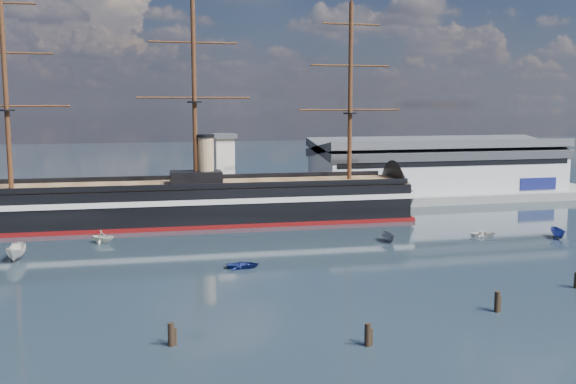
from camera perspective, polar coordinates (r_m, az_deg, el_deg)
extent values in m
plane|color=black|center=(110.27, -4.58, -4.43)|extent=(600.00, 600.00, 0.00)
cube|color=slate|center=(146.86, -3.09, -1.35)|extent=(180.00, 18.00, 2.00)
cube|color=#B7BABC|center=(165.60, 13.14, 1.93)|extent=(62.00, 20.00, 10.00)
cube|color=#3F4247|center=(165.14, 13.20, 3.87)|extent=(63.00, 21.00, 2.00)
cube|color=silver|center=(141.58, -5.66, 1.95)|extent=(4.00, 4.00, 14.00)
cube|color=#3F4247|center=(141.02, -5.70, 4.99)|extent=(5.00, 5.00, 1.00)
cube|color=black|center=(128.25, -9.03, -0.96)|extent=(88.55, 19.35, 7.00)
cube|color=silver|center=(128.08, -9.04, -0.43)|extent=(90.55, 19.66, 1.00)
cube|color=#670C0D|center=(128.85, -9.00, -2.57)|extent=(90.55, 19.62, 0.90)
cone|color=black|center=(140.23, 10.25, -0.37)|extent=(11.59, 16.09, 15.68)
cube|color=brown|center=(127.76, -9.06, 0.63)|extent=(88.50, 18.07, 0.40)
cube|color=black|center=(127.79, -8.18, 1.28)|extent=(10.22, 6.38, 2.50)
cylinder|color=tan|center=(127.67, -7.32, 2.87)|extent=(3.20, 3.20, 9.00)
cylinder|color=#381E0F|center=(128.05, -23.83, 8.70)|extent=(0.90, 0.90, 38.00)
cylinder|color=#381E0F|center=(127.11, -8.36, 10.19)|extent=(0.90, 0.90, 42.00)
cylinder|color=#381E0F|center=(134.17, 5.55, 8.82)|extent=(0.90, 0.90, 36.00)
imported|color=silver|center=(105.40, -22.95, -5.61)|extent=(7.53, 3.16, 2.95)
imported|color=navy|center=(92.80, -4.03, -6.76)|extent=(1.47, 3.03, 1.37)
imported|color=slate|center=(111.21, 8.94, -4.40)|extent=(5.00, 1.88, 1.99)
imported|color=silver|center=(113.51, -16.16, -4.37)|extent=(5.57, 7.28, 2.45)
imported|color=silver|center=(119.72, 16.96, -3.78)|extent=(1.44, 2.86, 1.28)
imported|color=navy|center=(122.38, 22.88, -3.81)|extent=(6.01, 3.59, 2.26)
cylinder|color=black|center=(65.02, -10.33, -13.32)|extent=(0.64, 0.64, 3.03)
cylinder|color=black|center=(64.53, 7.09, -13.42)|extent=(0.64, 0.64, 2.96)
cylinder|color=black|center=(77.46, 18.06, -10.10)|extent=(0.64, 0.64, 3.09)
cylinder|color=black|center=(90.68, 24.23, -7.79)|extent=(0.64, 0.64, 2.79)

